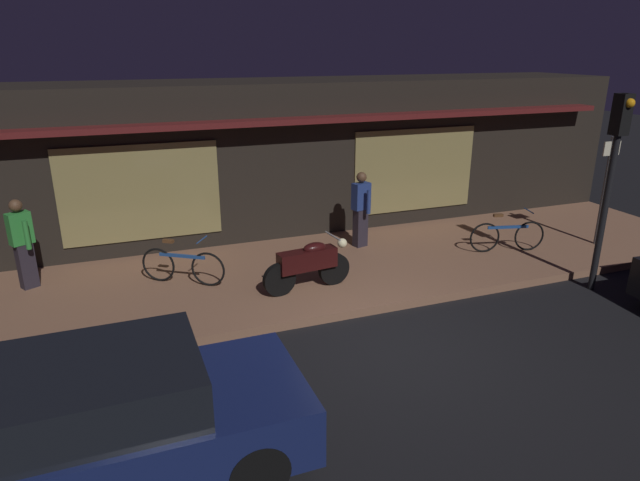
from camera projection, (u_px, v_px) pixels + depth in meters
name	position (u px, v px, depth m)	size (l,w,h in m)	color
ground_plane	(390.00, 345.00, 8.54)	(60.00, 60.00, 0.00)	black
sidewalk_slab	(321.00, 271.00, 11.17)	(18.00, 4.00, 0.15)	#8C6047
storefront_building	(272.00, 156.00, 13.59)	(18.00, 3.30, 3.60)	black
motorcycle	(309.00, 264.00, 9.99)	(1.70, 0.55, 0.97)	black
bicycle_parked	(507.00, 236.00, 11.91)	(1.62, 0.53, 0.91)	black
bicycle_extra	(183.00, 266.00, 10.28)	(1.40, 0.95, 0.91)	black
person_photographer	(22.00, 242.00, 9.94)	(0.44, 0.58, 1.67)	#28232D
person_bystander	(361.00, 208.00, 12.07)	(0.42, 0.61, 1.67)	#28232D
sign_post	(605.00, 185.00, 12.05)	(0.44, 0.09, 2.40)	#47474C
traffic_light_pole	(614.00, 159.00, 9.70)	(0.24, 0.33, 3.60)	black
parked_car_near	(104.00, 423.00, 5.66)	(4.12, 1.81, 1.42)	black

